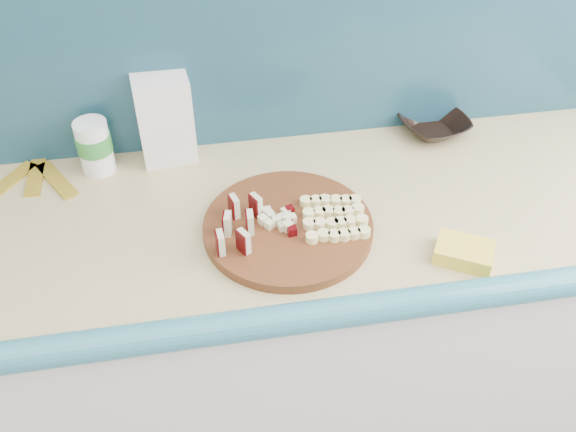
# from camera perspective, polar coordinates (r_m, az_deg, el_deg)

# --- Properties ---
(kitchen_counter) EXTENTS (2.20, 0.63, 0.91)m
(kitchen_counter) POSITION_cam_1_polar(r_m,az_deg,el_deg) (1.72, -8.35, -11.89)
(kitchen_counter) COLOR white
(kitchen_counter) RESTS_ON ground
(backsplash) EXTENTS (2.20, 0.02, 0.50)m
(backsplash) POSITION_cam_1_polar(r_m,az_deg,el_deg) (1.49, -11.74, 14.04)
(backsplash) COLOR teal
(backsplash) RESTS_ON kitchen_counter
(cutting_board) EXTENTS (0.38, 0.38, 0.02)m
(cutting_board) POSITION_cam_1_polar(r_m,az_deg,el_deg) (1.34, 0.00, -0.99)
(cutting_board) COLOR #49270F
(cutting_board) RESTS_ON kitchen_counter
(apple_wedges) EXTENTS (0.10, 0.14, 0.05)m
(apple_wedges) POSITION_cam_1_polar(r_m,az_deg,el_deg) (1.30, -4.44, -0.65)
(apple_wedges) COLOR beige
(apple_wedges) RESTS_ON cutting_board
(apple_chunks) EXTENTS (0.06, 0.06, 0.02)m
(apple_chunks) POSITION_cam_1_polar(r_m,az_deg,el_deg) (1.33, -0.97, -0.40)
(apple_chunks) COLOR beige
(apple_chunks) RESTS_ON cutting_board
(banana_slices) EXTENTS (0.14, 0.14, 0.02)m
(banana_slices) POSITION_cam_1_polar(r_m,az_deg,el_deg) (1.34, 4.17, -0.13)
(banana_slices) COLOR #F8EC97
(banana_slices) RESTS_ON cutting_board
(brown_bowl) EXTENTS (0.20, 0.20, 0.04)m
(brown_bowl) POSITION_cam_1_polar(r_m,az_deg,el_deg) (1.67, 12.82, 7.91)
(brown_bowl) COLOR black
(brown_bowl) RESTS_ON kitchen_counter
(flour_bag) EXTENTS (0.13, 0.10, 0.21)m
(flour_bag) POSITION_cam_1_polar(r_m,az_deg,el_deg) (1.52, -10.88, 8.44)
(flour_bag) COLOR white
(flour_bag) RESTS_ON kitchen_counter
(canister) EXTENTS (0.08, 0.08, 0.13)m
(canister) POSITION_cam_1_polar(r_m,az_deg,el_deg) (1.53, -16.82, 6.01)
(canister) COLOR white
(canister) RESTS_ON kitchen_counter
(sponge) EXTENTS (0.14, 0.12, 0.03)m
(sponge) POSITION_cam_1_polar(r_m,az_deg,el_deg) (1.32, 15.38, -3.13)
(sponge) COLOR yellow
(sponge) RESTS_ON kitchen_counter
(banana_peel) EXTENTS (0.22, 0.19, 0.01)m
(banana_peel) POSITION_cam_1_polar(r_m,az_deg,el_deg) (1.59, -21.68, 3.09)
(banana_peel) COLOR gold
(banana_peel) RESTS_ON kitchen_counter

